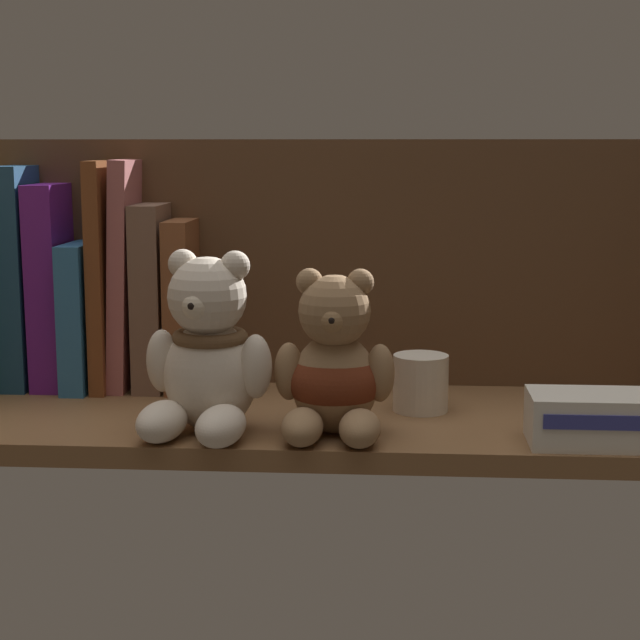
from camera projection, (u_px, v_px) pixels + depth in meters
The scene contains 13 objects.
shelf_board at pixel (322, 423), 102.46cm from camera, with size 80.87×25.64×2.00cm, color brown.
shelf_back_panel at pixel (331, 272), 113.47cm from camera, with size 83.27×1.20×28.37cm, color brown.
book_2 at pixel (21, 277), 112.63cm from camera, with size 3.14×9.79×23.63cm, color navy.
book_3 at pixel (54, 286), 112.53cm from camera, with size 3.18×9.59×21.74cm, color #641C85.
book_4 at pixel (85, 314), 112.80cm from camera, with size 2.63×12.13×15.62cm, color teal.
book_5 at pixel (107, 275), 111.91cm from camera, with size 1.62×11.07×24.19cm, color brown.
book_6 at pixel (127, 275), 111.75cm from camera, with size 1.82×9.38×24.27cm, color #AC5E5E.
book_7 at pixel (154, 296), 111.93cm from camera, with size 3.06×9.43×19.67cm, color brown.
book_8 at pixel (184, 304), 111.84cm from camera, with size 2.63×9.99×18.05cm, color brown.
teddy_bear_larger at pixel (207, 356), 94.50cm from camera, with size 12.36×12.85×16.57cm.
teddy_bear_smaller at pixel (334, 370), 93.99cm from camera, with size 10.87×11.30×15.00cm.
pillar_candle at pixel (421, 383), 102.83cm from camera, with size 5.41×5.41×5.57cm, color silver.
small_product_box at pixel (591, 419), 91.45cm from camera, with size 10.88×6.79×4.51cm.
Camera 1 is at (6.99, -99.12, 27.95)cm, focal length 59.00 mm.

